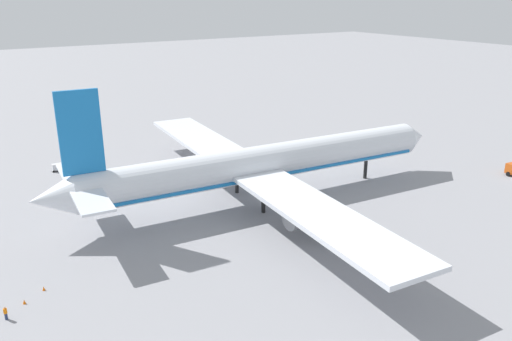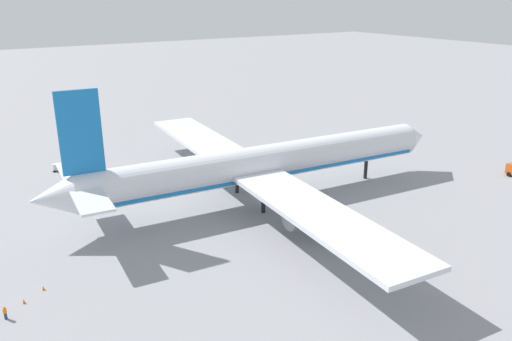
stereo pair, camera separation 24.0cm
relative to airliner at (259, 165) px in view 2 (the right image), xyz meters
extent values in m
plane|color=gray|center=(1.41, -0.08, -6.61)|extent=(600.00, 600.00, 0.00)
cylinder|color=silver|center=(1.41, -0.08, 0.25)|extent=(64.54, 11.17, 6.05)
cone|color=silver|center=(35.85, -2.85, 0.25)|extent=(5.30, 6.30, 5.93)
cone|color=silver|center=(-33.63, 2.73, 0.25)|extent=(6.49, 6.21, 5.75)
cube|color=#1972BF|center=(-28.63, 2.33, 9.35)|extent=(6.02, 0.98, 12.16)
cube|color=silver|center=(-28.63, 8.48, 1.46)|extent=(5.22, 10.76, 0.36)
cube|color=silver|center=(-29.62, -3.74, 1.46)|extent=(5.22, 10.76, 0.36)
cube|color=silver|center=(-0.08, 21.54, -0.66)|extent=(11.92, 37.42, 0.70)
cylinder|color=slate|center=(0.48, 15.95, -2.83)|extent=(6.24, 4.10, 3.64)
cube|color=silver|center=(-3.51, -21.19, -0.66)|extent=(11.92, 37.42, 0.70)
cylinder|color=slate|center=(-2.07, -15.77, -2.93)|extent=(6.10, 4.29, 3.84)
cylinder|color=black|center=(23.83, -1.88, -4.69)|extent=(0.70, 0.70, 3.83)
cylinder|color=black|center=(-1.39, 5.18, -4.69)|extent=(0.70, 0.70, 3.83)
cylinder|color=black|center=(-2.20, -4.83, -4.69)|extent=(0.70, 0.70, 3.83)
cube|color=#1972BF|center=(1.41, -0.08, -1.42)|extent=(61.96, 10.67, 0.50)
cube|color=black|center=(50.05, -15.88, -4.66)|extent=(2.08, 0.26, 0.88)
cylinder|color=black|center=(48.76, -16.51, -6.16)|extent=(0.38, 0.92, 0.90)
cube|color=gray|center=(-26.25, 35.54, -6.33)|extent=(2.53, 1.45, 0.15)
cylinder|color=#333338|center=(-24.70, 35.51, -6.33)|extent=(0.60, 0.09, 0.08)
cube|color=silver|center=(-26.25, 35.54, -5.68)|extent=(2.12, 1.30, 1.15)
cylinder|color=black|center=(-25.29, 36.22, -6.41)|extent=(0.40, 0.13, 0.40)
cylinder|color=black|center=(-25.31, 34.82, -6.41)|extent=(0.40, 0.13, 0.40)
cylinder|color=black|center=(-27.19, 36.26, -6.41)|extent=(0.40, 0.13, 0.40)
cylinder|color=black|center=(-27.21, 34.86, -6.41)|extent=(0.40, 0.13, 0.40)
cylinder|color=navy|center=(-42.74, -13.84, -6.20)|extent=(0.45, 0.45, 0.80)
cylinder|color=orange|center=(-42.74, -13.84, -5.50)|extent=(0.56, 0.56, 0.60)
sphere|color=tan|center=(-42.74, -13.84, -5.09)|extent=(0.22, 0.22, 0.22)
cone|color=orange|center=(-40.51, -11.68, -6.33)|extent=(0.36, 0.36, 0.55)
cone|color=orange|center=(-37.99, -9.90, -6.33)|extent=(0.36, 0.36, 0.55)
cone|color=orange|center=(40.35, 25.23, -6.33)|extent=(0.36, 0.36, 0.55)
camera|label=1|loc=(-45.25, -69.62, 28.03)|focal=35.67mm
camera|label=2|loc=(-45.05, -69.75, 28.03)|focal=35.67mm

